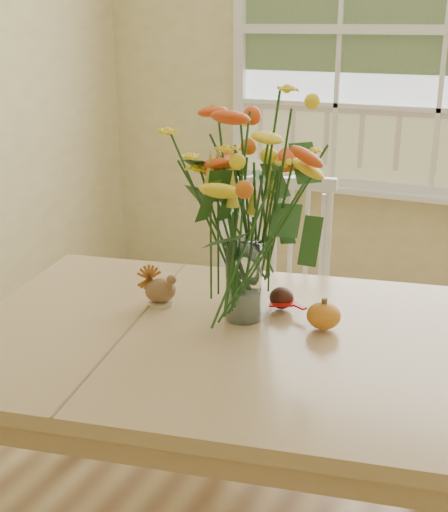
% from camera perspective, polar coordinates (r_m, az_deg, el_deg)
% --- Properties ---
extents(wall_back, '(4.00, 0.02, 2.70)m').
position_cam_1_polar(wall_back, '(3.83, 17.84, 14.51)').
color(wall_back, '#D2C486').
rests_on(wall_back, floor).
extents(window, '(2.42, 0.12, 1.74)m').
position_cam_1_polar(window, '(3.79, 18.06, 17.20)').
color(window, silver).
rests_on(window, wall_back).
extents(dining_table, '(1.61, 1.28, 0.77)m').
position_cam_1_polar(dining_table, '(1.97, -0.24, -8.76)').
color(dining_table, tan).
rests_on(dining_table, floor).
extents(windsor_chair, '(0.61, 0.60, 1.00)m').
position_cam_1_polar(windsor_chair, '(2.70, 4.28, -3.61)').
color(windsor_chair, white).
rests_on(windsor_chair, floor).
extents(flower_vase, '(0.49, 0.49, 0.58)m').
position_cam_1_polar(flower_vase, '(1.90, 1.70, 4.50)').
color(flower_vase, white).
rests_on(flower_vase, dining_table).
extents(pumpkin, '(0.10, 0.10, 0.08)m').
position_cam_1_polar(pumpkin, '(1.95, 8.30, -5.05)').
color(pumpkin, '#C65C17').
rests_on(pumpkin, dining_table).
extents(turkey_figurine, '(0.12, 0.11, 0.12)m').
position_cam_1_polar(turkey_figurine, '(2.10, -5.32, -2.89)').
color(turkey_figurine, '#CCB78C').
rests_on(turkey_figurine, dining_table).
extents(dark_gourd, '(0.13, 0.08, 0.07)m').
position_cam_1_polar(dark_gourd, '(2.07, 4.81, -3.60)').
color(dark_gourd, '#38160F').
rests_on(dark_gourd, dining_table).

